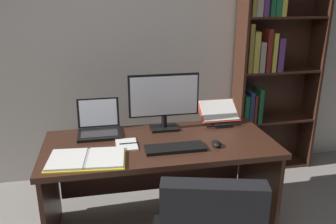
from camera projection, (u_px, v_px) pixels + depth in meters
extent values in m
cube|color=beige|center=(134.00, 43.00, 3.29)|extent=(5.03, 0.12, 2.66)
cube|color=#381E14|center=(160.00, 145.00, 2.52)|extent=(1.68, 0.77, 0.04)
cube|color=#381E14|center=(51.00, 200.00, 2.48)|extent=(0.03, 0.71, 0.70)
cube|color=#381E14|center=(258.00, 178.00, 2.79)|extent=(0.03, 0.71, 0.70)
cube|color=#381E14|center=(153.00, 164.00, 2.96)|extent=(1.56, 0.03, 0.49)
cube|color=#381E14|center=(239.00, 72.00, 3.36)|extent=(0.02, 0.28, 2.10)
cube|color=#381E14|center=(315.00, 69.00, 3.51)|extent=(0.02, 0.28, 2.10)
cube|color=#381E14|center=(272.00, 68.00, 3.56)|extent=(0.85, 0.01, 2.10)
cube|color=#381E14|center=(268.00, 164.00, 3.77)|extent=(0.80, 0.26, 0.02)
cube|color=black|center=(240.00, 149.00, 3.61)|extent=(0.06, 0.21, 0.40)
cube|color=#512D66|center=(247.00, 150.00, 3.61)|extent=(0.04, 0.18, 0.40)
cube|color=gold|center=(252.00, 151.00, 3.64)|extent=(0.05, 0.20, 0.34)
cube|color=gray|center=(257.00, 152.00, 3.66)|extent=(0.04, 0.21, 0.31)
cube|color=navy|center=(263.00, 149.00, 3.66)|extent=(0.06, 0.20, 0.36)
cube|color=navy|center=(267.00, 151.00, 3.67)|extent=(0.03, 0.19, 0.33)
cube|color=#381E14|center=(273.00, 119.00, 3.60)|extent=(0.80, 0.26, 0.02)
cube|color=#195633|center=(243.00, 108.00, 3.46)|extent=(0.04, 0.20, 0.29)
cube|color=navy|center=(249.00, 107.00, 3.45)|extent=(0.04, 0.17, 0.32)
cube|color=maroon|center=(252.00, 108.00, 3.47)|extent=(0.03, 0.19, 0.29)
cube|color=#195633|center=(257.00, 105.00, 3.48)|extent=(0.04, 0.20, 0.35)
cube|color=#381E14|center=(278.00, 71.00, 3.44)|extent=(0.80, 0.26, 0.02)
cube|color=olive|center=(248.00, 48.00, 3.25)|extent=(0.04, 0.16, 0.46)
cube|color=gold|center=(253.00, 52.00, 3.27)|extent=(0.05, 0.17, 0.39)
cube|color=gray|center=(259.00, 57.00, 3.31)|extent=(0.05, 0.20, 0.29)
cube|color=maroon|center=(266.00, 50.00, 3.29)|extent=(0.04, 0.15, 0.41)
cube|color=gold|center=(270.00, 52.00, 3.34)|extent=(0.04, 0.22, 0.37)
cube|color=#512D66|center=(277.00, 54.00, 3.34)|extent=(0.06, 0.18, 0.32)
cube|color=#381E14|center=(283.00, 17.00, 3.27)|extent=(0.80, 0.26, 0.02)
cube|color=black|center=(164.00, 128.00, 2.76)|extent=(0.22, 0.16, 0.02)
cylinder|color=black|center=(164.00, 121.00, 2.74)|extent=(0.04, 0.04, 0.09)
cube|color=black|center=(164.00, 95.00, 2.68)|extent=(0.56, 0.02, 0.34)
cube|color=white|center=(164.00, 96.00, 2.66)|extent=(0.53, 0.00, 0.31)
cube|color=black|center=(100.00, 134.00, 2.62)|extent=(0.33, 0.24, 0.02)
cube|color=#2D2D30|center=(99.00, 134.00, 2.60)|extent=(0.28, 0.13, 0.00)
cube|color=black|center=(98.00, 113.00, 2.72)|extent=(0.33, 0.05, 0.23)
cube|color=white|center=(98.00, 113.00, 2.72)|extent=(0.29, 0.04, 0.21)
cube|color=black|center=(175.00, 148.00, 2.38)|extent=(0.42, 0.15, 0.02)
ellipsoid|color=black|center=(216.00, 144.00, 2.43)|extent=(0.06, 0.10, 0.04)
cube|color=black|center=(222.00, 125.00, 2.83)|extent=(0.14, 0.12, 0.01)
cube|color=black|center=(224.00, 125.00, 2.79)|extent=(0.30, 0.01, 0.01)
cube|color=#DB422D|center=(219.00, 111.00, 2.90)|extent=(0.33, 0.21, 0.14)
cube|color=silver|center=(219.00, 110.00, 2.89)|extent=(0.30, 0.19, 0.13)
cube|color=yellow|center=(67.00, 161.00, 2.21)|extent=(0.28, 0.33, 0.01)
cube|color=yellow|center=(106.00, 159.00, 2.24)|extent=(0.28, 0.33, 0.01)
cube|color=silver|center=(67.00, 159.00, 2.21)|extent=(0.26, 0.32, 0.02)
cube|color=silver|center=(106.00, 157.00, 2.23)|extent=(0.26, 0.32, 0.02)
cylinder|color=#B7B7BC|center=(87.00, 159.00, 2.22)|extent=(0.05, 0.28, 0.02)
cube|color=silver|center=(127.00, 145.00, 2.46)|extent=(0.15, 0.21, 0.01)
cylinder|color=black|center=(129.00, 143.00, 2.46)|extent=(0.14, 0.01, 0.01)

